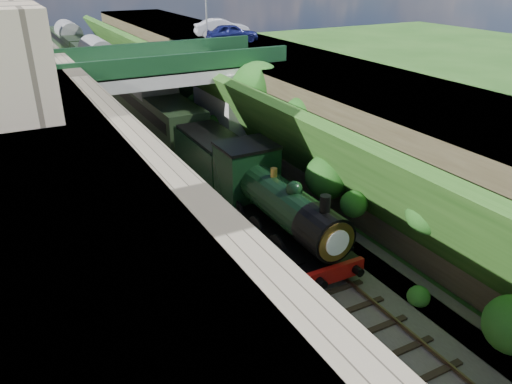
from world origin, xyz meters
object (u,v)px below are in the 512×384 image
Objects in this scene: locomotive at (275,205)px; tender at (213,161)px; car_blue at (232,33)px; car_silver at (222,28)px; road_bridge at (168,95)px; tree at (258,91)px; lamppost at (206,0)px.

locomotive reaches higher than tender.
car_silver is at bearing 2.82° from car_blue.
car_blue reaches higher than road_bridge.
road_bridge is 1.56× the size of locomotive.
car_silver is at bearing 63.63° from tender.
car_blue is at bearing 73.38° from tree.
car_silver is at bearing 75.28° from tree.
locomotive is at bearing -114.18° from tree.
locomotive is (-8.28, -24.06, -5.15)m from car_silver.
car_silver is 25.95m from locomotive.
car_silver reaches higher than tree.
car_blue is 16.58m from tender.
tree is 1.38× the size of car_silver.
lamppost is 0.59× the size of locomotive.
car_blue is 0.72× the size of tender.
road_bridge is at bearing 151.58° from car_silver.
lamppost is 1.39× the size of car_blue.
lamppost is (1.28, 11.36, 4.92)m from tree.
lamppost reaches higher than locomotive.
locomotive is at bearing 170.42° from car_blue.
lamppost is 1.00× the size of tender.
road_bridge reaches higher than tree.
tree is at bearing 33.63° from tender.
road_bridge is 11.25m from lamppost.
road_bridge is 3.70× the size of car_blue.
lamppost is 4.05m from car_silver.
tree is 6.42m from tender.
lamppost is 17.59m from tender.
road_bridge reaches higher than tender.
tender is at bearing -146.37° from tree.
tender is at bearing 90.00° from locomotive.
car_blue is 3.14m from car_silver.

